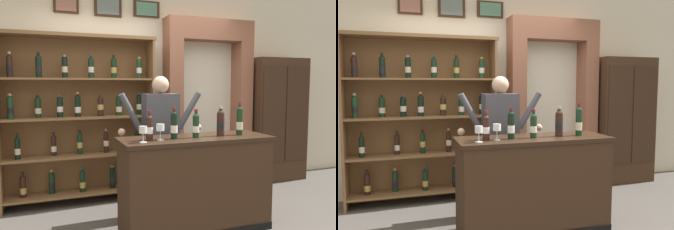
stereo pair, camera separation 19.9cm
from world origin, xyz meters
TOP-DOWN VIEW (x-y plane):
  - back_wall at (-0.00, 1.60)m, footprint 12.00×0.19m
  - wine_shelf at (-0.86, 1.30)m, footprint 1.92×0.37m
  - archway_doorway at (1.00, 1.46)m, footprint 1.34×0.45m
  - side_cabinet at (2.16, 1.26)m, footprint 0.90×0.39m
  - tasting_counter at (0.15, -0.00)m, footprint 1.57×0.56m
  - shopkeeper at (-0.05, 0.51)m, footprint 1.01×0.22m
  - tasting_bottle_rosso at (-0.35, -0.02)m, footprint 0.07×0.07m
  - tasting_bottle_chianti at (-0.10, -0.03)m, footprint 0.07×0.07m
  - tasting_bottle_riserva at (0.13, -0.04)m, footprint 0.07×0.07m
  - tasting_bottle_brunello at (0.42, -0.02)m, footprint 0.08×0.08m
  - tasting_bottle_vin_santo at (0.65, -0.03)m, footprint 0.07×0.07m
  - wine_glass_right at (-0.45, -0.13)m, footprint 0.07×0.07m
  - wine_glass_spare at (-0.25, -0.05)m, footprint 0.08×0.08m

SIDE VIEW (x-z plane):
  - tasting_counter at x=0.15m, z-range 0.00..0.98m
  - side_cabinet at x=2.16m, z-range 0.00..1.92m
  - shopkeeper at x=-0.05m, z-range 0.18..1.79m
  - wine_glass_right at x=-0.45m, z-range 1.01..1.16m
  - wine_glass_spare at x=-0.25m, z-range 1.01..1.17m
  - tasting_bottle_rosso at x=-0.35m, z-range 0.96..1.25m
  - tasting_bottle_riserva at x=0.13m, z-range 0.96..1.25m
  - tasting_bottle_chianti at x=-0.10m, z-range 0.96..1.27m
  - tasting_bottle_brunello at x=0.42m, z-range 0.96..1.28m
  - tasting_bottle_vin_santo at x=0.65m, z-range 0.96..1.30m
  - wine_shelf at x=-0.86m, z-range 0.07..2.19m
  - archway_doorway at x=1.00m, z-range 0.13..2.58m
  - back_wall at x=0.00m, z-range 0.00..3.44m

